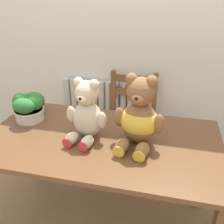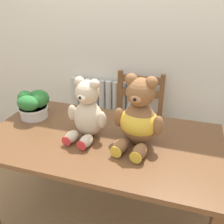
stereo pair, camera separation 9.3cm
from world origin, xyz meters
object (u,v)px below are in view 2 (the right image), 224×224
wooden_chair_behind (136,123)px  potted_plant (34,104)px  teddy_bear_left (87,112)px  teddy_bear_right (139,118)px

wooden_chair_behind → potted_plant: (-0.60, -0.60, 0.37)m
teddy_bear_left → potted_plant: 0.47m
teddy_bear_right → potted_plant: size_ratio=1.61×
teddy_bear_left → teddy_bear_right: (0.31, 0.00, 0.01)m
teddy_bear_right → wooden_chair_behind: bearing=-69.7°
teddy_bear_left → potted_plant: size_ratio=1.43×
wooden_chair_behind → potted_plant: bearing=44.7°
wooden_chair_behind → teddy_bear_left: (-0.15, -0.72, 0.43)m
teddy_bear_left → potted_plant: bearing=-6.7°
wooden_chair_behind → teddy_bear_right: (0.15, -0.72, 0.44)m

